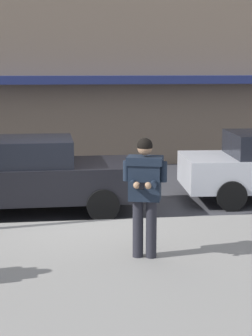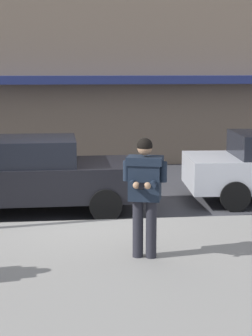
# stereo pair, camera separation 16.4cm
# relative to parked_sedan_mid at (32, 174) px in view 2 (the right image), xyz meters

# --- Properties ---
(ground_plane) EXTENTS (80.00, 80.00, 0.00)m
(ground_plane) POSITION_rel_parked_sedan_mid_xyz_m (0.79, -1.05, -0.79)
(ground_plane) COLOR #3D3D42
(sidewalk) EXTENTS (32.00, 5.30, 0.14)m
(sidewalk) POSITION_rel_parked_sedan_mid_xyz_m (1.79, -3.90, -0.72)
(sidewalk) COLOR gray
(sidewalk) RESTS_ON ground
(curb_paint_line) EXTENTS (28.00, 0.12, 0.01)m
(curb_paint_line) POSITION_rel_parked_sedan_mid_xyz_m (1.79, -1.00, -0.79)
(curb_paint_line) COLOR silver
(curb_paint_line) RESTS_ON ground
(parked_sedan_mid) EXTENTS (4.52, 1.96, 1.54)m
(parked_sedan_mid) POSITION_rel_parked_sedan_mid_xyz_m (0.00, 0.00, 0.00)
(parked_sedan_mid) COLOR black
(parked_sedan_mid) RESTS_ON ground
(man_texting_on_phone) EXTENTS (0.63, 0.64, 1.81)m
(man_texting_on_phone) POSITION_rel_parked_sedan_mid_xyz_m (1.83, -3.45, 0.46)
(man_texting_on_phone) COLOR #23232B
(man_texting_on_phone) RESTS_ON sidewalk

